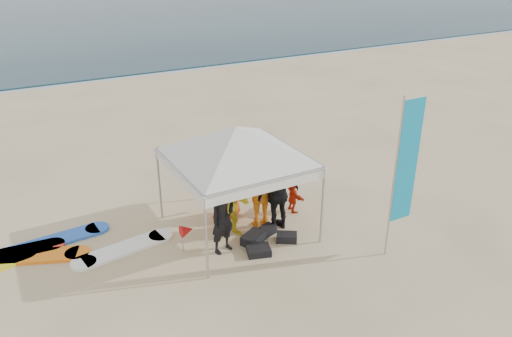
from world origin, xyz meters
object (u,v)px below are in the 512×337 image
Objects in this scene: marker_pennant at (187,230)px; surfboard_spread at (20,261)px; person_orange_b at (225,181)px; person_seated at (293,195)px; person_yellow at (232,205)px; person_black_a at (223,217)px; feather_flag at (406,164)px; canopy_tent at (236,127)px; person_orange_a at (260,188)px; person_black_b at (278,194)px.

marker_pennant reaches higher than surfboard_spread.
person_orange_b reaches higher than surfboard_spread.
person_yellow is at bearing 108.59° from person_seated.
person_black_a is 0.47× the size of feather_flag.
person_yellow is at bearing -142.51° from canopy_tent.
person_seated is 0.16× the size of surfboard_spread.
person_black_b is (0.28, -0.37, -0.06)m from person_orange_a.
marker_pennant is (-0.67, 0.39, -0.33)m from person_black_a.
person_black_b is (1.08, -0.22, 0.13)m from person_yellow.
person_black_a reaches higher than person_seated.
person_black_b is (1.53, 0.22, 0.09)m from person_black_a.
person_orange_a is 5.40m from surfboard_spread.
feather_flag reaches higher than person_black_b.
surfboard_spread is (-4.66, 0.38, -0.94)m from person_orange_b.
marker_pennant is at bearing -21.08° from surfboard_spread.
person_yellow is 0.81× the size of person_orange_a.
marker_pennant is at bearing 4.10° from person_orange_b.
person_black_b is at bearing -14.67° from surfboard_spread.
canopy_tent is at bearing 26.13° from person_black_a.
feather_flag reaches higher than surfboard_spread.
person_seated is (0.77, 0.53, -0.47)m from person_black_b.
person_seated reaches higher than surfboard_spread.
person_orange_a reaches higher than person_orange_b.
person_orange_b is at bearing 91.52° from person_yellow.
feather_flag reaches higher than person_orange_a.
feather_flag is at bearing -25.80° from surfboard_spread.
person_orange_a is 1.98m from marker_pennant.
canopy_tent is (-1.62, -0.14, 2.11)m from person_seated.
person_yellow is at bearing 28.45° from person_black_a.
person_black_a is 1.96m from canopy_tent.
person_orange_b is at bearing -53.06° from person_black_b.
person_orange_b reaches higher than person_yellow.
person_yellow reaches higher than person_seated.
canopy_tent reaches higher than person_black_b.
person_seated is (1.85, 0.31, -0.34)m from person_yellow.
person_black_b reaches higher than marker_pennant.
person_seated is at bearing 1.80° from person_black_a.
person_black_b reaches higher than person_black_a.
person_seated is at bearing 132.72° from person_orange_b.
person_black_a is 0.85× the size of person_orange_b.
person_seated is 6.34m from surfboard_spread.
canopy_tent reaches higher than person_seated.
marker_pennant is at bearing 14.10° from person_orange_a.
feather_flag is (3.26, -1.83, 1.26)m from person_black_a.
person_black_b is at bearing 136.00° from person_orange_a.
person_seated is at bearing 27.64° from person_yellow.
person_yellow is 4.64m from surfboard_spread.
person_orange_b is 4.77m from surfboard_spread.
person_yellow is 0.44× the size of feather_flag.
person_yellow is 1.78× the size of person_seated.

